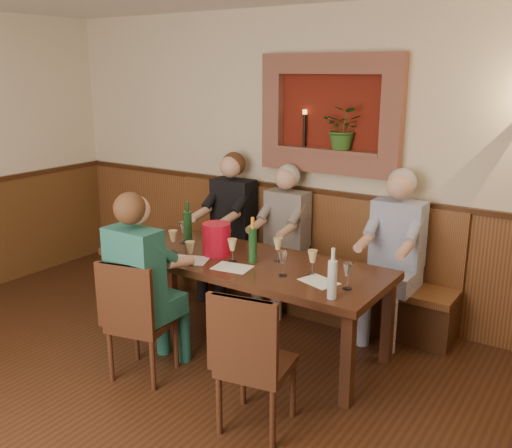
% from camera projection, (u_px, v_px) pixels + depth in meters
% --- Properties ---
extents(room_shell, '(6.04, 6.04, 2.82)m').
position_uv_depth(room_shell, '(29.00, 143.00, 2.84)').
color(room_shell, beige).
rests_on(room_shell, ground).
extents(wainscoting, '(6.02, 6.02, 1.15)m').
position_uv_depth(wainscoting, '(53.00, 376.00, 3.18)').
color(wainscoting, '#4E3216').
rests_on(wainscoting, ground).
extents(wall_niche, '(1.36, 0.30, 1.06)m').
position_uv_depth(wall_niche, '(333.00, 119.00, 5.10)').
color(wall_niche, '#5B160D').
rests_on(wall_niche, ground).
extents(dining_table, '(2.40, 0.90, 0.75)m').
position_uv_depth(dining_table, '(242.00, 268.00, 4.65)').
color(dining_table, '#351B10').
rests_on(dining_table, ground).
extents(bench, '(3.00, 0.45, 1.11)m').
position_uv_depth(bench, '(298.00, 274.00, 5.50)').
color(bench, '#381E0F').
rests_on(bench, ground).
extents(chair_near_left, '(0.50, 0.50, 0.93)m').
position_uv_depth(chair_near_left, '(142.00, 342.00, 4.26)').
color(chair_near_left, '#351B10').
rests_on(chair_near_left, ground).
extents(chair_near_right, '(0.49, 0.49, 0.96)m').
position_uv_depth(chair_near_right, '(256.00, 388.00, 3.63)').
color(chair_near_right, '#351B10').
rests_on(chair_near_right, ground).
extents(person_bench_left, '(0.43, 0.53, 1.45)m').
position_uv_depth(person_bench_left, '(228.00, 237.00, 5.74)').
color(person_bench_left, black).
rests_on(person_bench_left, ground).
extents(person_bench_mid, '(0.41, 0.50, 1.39)m').
position_uv_depth(person_bench_mid, '(282.00, 251.00, 5.42)').
color(person_bench_mid, '#534D4C').
rests_on(person_bench_mid, ground).
extents(person_bench_right, '(0.43, 0.53, 1.45)m').
position_uv_depth(person_bench_right, '(392.00, 269.00, 4.83)').
color(person_bench_right, navy).
rests_on(person_bench_right, ground).
extents(person_chair_front, '(0.42, 0.51, 1.42)m').
position_uv_depth(person_chair_front, '(146.00, 300.00, 4.22)').
color(person_chair_front, navy).
rests_on(person_chair_front, ground).
extents(spittoon_bucket, '(0.27, 0.27, 0.27)m').
position_uv_depth(spittoon_bucket, '(217.00, 239.00, 4.71)').
color(spittoon_bucket, red).
rests_on(spittoon_bucket, dining_table).
extents(wine_bottle_green_a, '(0.07, 0.07, 0.37)m').
position_uv_depth(wine_bottle_green_a, '(253.00, 244.00, 4.52)').
color(wine_bottle_green_a, '#19471E').
rests_on(wine_bottle_green_a, dining_table).
extents(wine_bottle_green_b, '(0.08, 0.08, 0.39)m').
position_uv_depth(wine_bottle_green_b, '(188.00, 227.00, 4.96)').
color(wine_bottle_green_b, '#19471E').
rests_on(wine_bottle_green_b, dining_table).
extents(water_bottle, '(0.08, 0.08, 0.35)m').
position_uv_depth(water_bottle, '(332.00, 278.00, 3.80)').
color(water_bottle, silver).
rests_on(water_bottle, dining_table).
extents(tasting_sheet_a, '(0.35, 0.28, 0.00)m').
position_uv_depth(tasting_sheet_a, '(140.00, 244.00, 5.03)').
color(tasting_sheet_a, white).
rests_on(tasting_sheet_a, dining_table).
extents(tasting_sheet_b, '(0.32, 0.25, 0.00)m').
position_uv_depth(tasting_sheet_b, '(232.00, 267.00, 4.43)').
color(tasting_sheet_b, white).
rests_on(tasting_sheet_b, dining_table).
extents(tasting_sheet_c, '(0.32, 0.27, 0.00)m').
position_uv_depth(tasting_sheet_c, '(319.00, 282.00, 4.14)').
color(tasting_sheet_c, white).
rests_on(tasting_sheet_c, dining_table).
extents(tasting_sheet_d, '(0.38, 0.33, 0.00)m').
position_uv_depth(tasting_sheet_d, '(188.00, 260.00, 4.61)').
color(tasting_sheet_d, white).
rests_on(tasting_sheet_d, dining_table).
extents(wine_glass_0, '(0.08, 0.08, 0.19)m').
position_uv_depth(wine_glass_0, '(283.00, 264.00, 4.23)').
color(wine_glass_0, white).
rests_on(wine_glass_0, dining_table).
extents(wine_glass_1, '(0.08, 0.08, 0.19)m').
position_uv_depth(wine_glass_1, '(173.00, 241.00, 4.78)').
color(wine_glass_1, '#CFB77C').
rests_on(wine_glass_1, dining_table).
extents(wine_glass_2, '(0.08, 0.08, 0.19)m').
position_uv_depth(wine_glass_2, '(232.00, 251.00, 4.54)').
color(wine_glass_2, '#CFB77C').
rests_on(wine_glass_2, dining_table).
extents(wine_glass_3, '(0.08, 0.08, 0.19)m').
position_uv_depth(wine_glass_3, '(348.00, 276.00, 3.98)').
color(wine_glass_3, white).
rests_on(wine_glass_3, dining_table).
extents(wine_glass_4, '(0.08, 0.08, 0.19)m').
position_uv_depth(wine_glass_4, '(227.00, 240.00, 4.81)').
color(wine_glass_4, white).
rests_on(wine_glass_4, dining_table).
extents(wine_glass_5, '(0.08, 0.08, 0.19)m').
position_uv_depth(wine_glass_5, '(137.00, 233.00, 5.03)').
color(wine_glass_5, '#CFB77C').
rests_on(wine_glass_5, dining_table).
extents(wine_glass_6, '(0.08, 0.08, 0.19)m').
position_uv_depth(wine_glass_6, '(278.00, 250.00, 4.56)').
color(wine_glass_6, '#CFB77C').
rests_on(wine_glass_6, dining_table).
extents(wine_glass_7, '(0.08, 0.08, 0.19)m').
position_uv_depth(wine_glass_7, '(312.00, 262.00, 4.26)').
color(wine_glass_7, '#CFB77C').
rests_on(wine_glass_7, dining_table).
extents(wine_glass_8, '(0.08, 0.08, 0.19)m').
position_uv_depth(wine_glass_8, '(183.00, 232.00, 5.04)').
color(wine_glass_8, white).
rests_on(wine_glass_8, dining_table).
extents(wine_glass_9, '(0.08, 0.08, 0.19)m').
position_uv_depth(wine_glass_9, '(190.00, 253.00, 4.47)').
color(wine_glass_9, '#CFB77C').
rests_on(wine_glass_9, dining_table).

